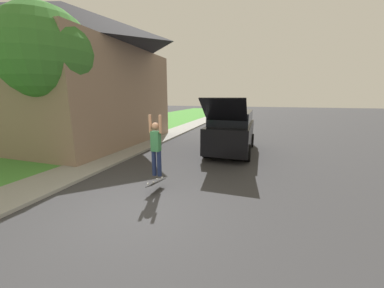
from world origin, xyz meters
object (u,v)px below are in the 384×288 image
object	(u,v)px
suv_parked	(231,131)
skateboarder	(156,145)
car_down_street	(239,115)
skateboard	(156,182)
lawn_tree_near	(46,54)

from	to	relation	value
suv_parked	skateboarder	world-z (taller)	suv_parked
suv_parked	car_down_street	size ratio (longest dim) A/B	1.19
car_down_street	skateboard	world-z (taller)	car_down_street
car_down_street	skateboarder	size ratio (longest dim) A/B	2.45
suv_parked	skateboarder	xyz separation A→B (m)	(-1.47, -5.29, 0.28)
suv_parked	skateboard	world-z (taller)	suv_parked
lawn_tree_near	skateboard	world-z (taller)	lawn_tree_near
car_down_street	skateboard	size ratio (longest dim) A/B	5.40
car_down_street	skateboard	distance (m)	20.14
car_down_street	suv_parked	bearing A→B (deg)	-85.69
lawn_tree_near	skateboard	xyz separation A→B (m)	(5.44, -1.47, -4.13)
skateboard	car_down_street	bearing A→B (deg)	89.01
car_down_street	skateboarder	world-z (taller)	skateboarder
suv_parked	lawn_tree_near	bearing A→B (deg)	-150.22
lawn_tree_near	skateboard	bearing A→B (deg)	-15.07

